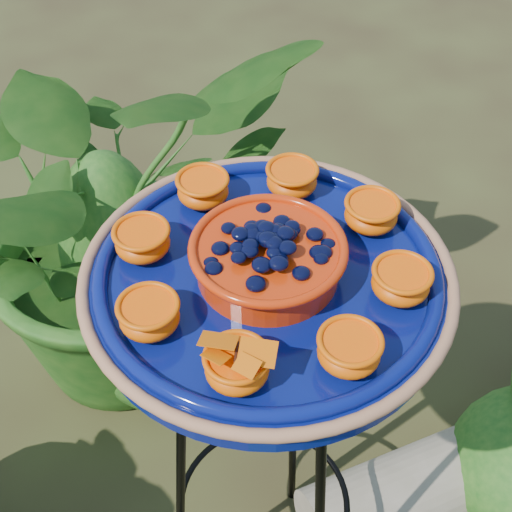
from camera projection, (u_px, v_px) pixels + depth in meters
tripod_stand at (265, 438)px, 1.23m from camera, size 0.35×0.37×0.94m
feeder_dish at (268, 274)px, 0.94m from camera, size 0.50×0.50×0.11m
driftwood_log at (433, 484)px, 1.67m from camera, size 0.59×0.58×0.21m
shrub_back_left at (109, 214)px, 1.74m from camera, size 1.14×1.18×1.00m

